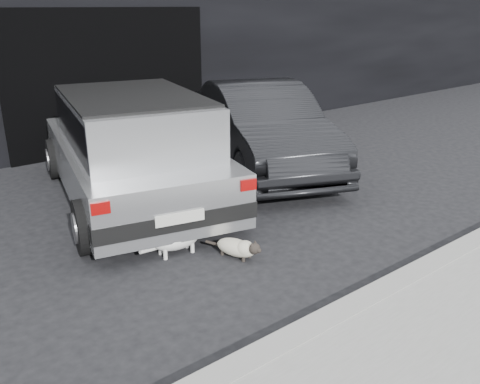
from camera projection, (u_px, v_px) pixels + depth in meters
ground at (184, 227)px, 6.44m from camera, size 80.00×80.00×0.00m
building_facade at (65, 12)px, 10.56m from camera, size 34.00×4.00×5.00m
garage_opening at (112, 81)px, 9.50m from camera, size 4.00×0.10×2.60m
curb at (408, 279)px, 5.09m from camera, size 18.00×0.25×0.12m
silver_hatchback at (133, 143)px, 7.01m from camera, size 2.81×4.50×1.54m
second_car at (262, 126)px, 8.59m from camera, size 3.04×4.52×1.41m
cat_siamese at (239, 248)px, 5.62m from camera, size 0.38×0.68×0.25m
cat_white at (179, 237)px, 5.70m from camera, size 0.83×0.35×0.39m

